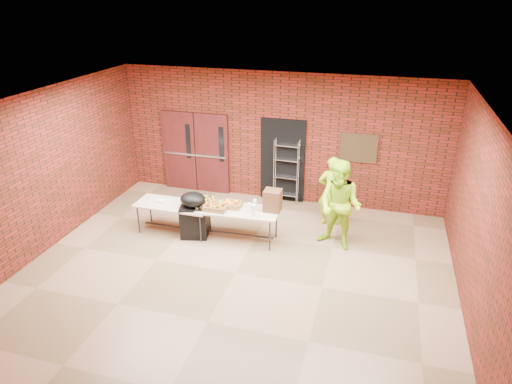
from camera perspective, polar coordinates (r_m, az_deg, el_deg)
room at (r=8.01m, az=-2.78°, el=-0.56°), size 8.08×7.08×3.28m
double_doors at (r=11.94m, az=-7.53°, el=4.93°), size 1.78×0.12×2.10m
dark_doorway at (r=11.28m, az=3.34°, el=3.93°), size 1.10×0.06×2.10m
bronze_plaque at (r=10.89m, az=12.71°, el=5.39°), size 0.85×0.04×0.70m
wire_rack at (r=11.21m, az=3.80°, el=2.53°), size 0.61×0.23×1.64m
table_left at (r=10.05m, az=-10.30°, el=-1.77°), size 1.64×0.69×0.67m
table_right at (r=9.58m, az=-2.26°, el=-2.51°), size 1.75×0.80×0.71m
basket_bananas at (r=9.72m, az=-6.15°, el=-1.46°), size 0.43×0.33×0.13m
basket_oranges at (r=9.65m, az=-3.15°, el=-1.56°), size 0.42×0.33×0.13m
basket_apples at (r=9.55m, az=-5.05°, el=-1.87°), size 0.46×0.36×0.14m
muffin_tray at (r=9.68m, az=-6.79°, el=-1.89°), size 0.44×0.44×0.11m
napkin_box at (r=10.12m, az=-11.73°, el=-1.15°), size 0.18×0.12×0.06m
coffee_dispenser at (r=9.42m, az=2.08°, el=-1.06°), size 0.35×0.31×0.46m
cup_stack_front at (r=9.36m, az=-0.85°, el=-2.03°), size 0.07×0.07×0.22m
cup_stack_mid at (r=9.21m, az=-0.34°, el=-2.35°), size 0.09×0.09×0.26m
cup_stack_back at (r=9.47m, az=-0.14°, el=-1.62°), size 0.08×0.08×0.24m
covered_grill at (r=9.85m, az=-7.76°, el=-2.81°), size 0.66×0.59×1.03m
volunteer_woman at (r=10.29m, az=9.39°, el=0.13°), size 0.66×0.50×1.62m
volunteer_man at (r=9.33m, az=10.44°, el=-1.68°), size 1.11×0.99×1.88m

